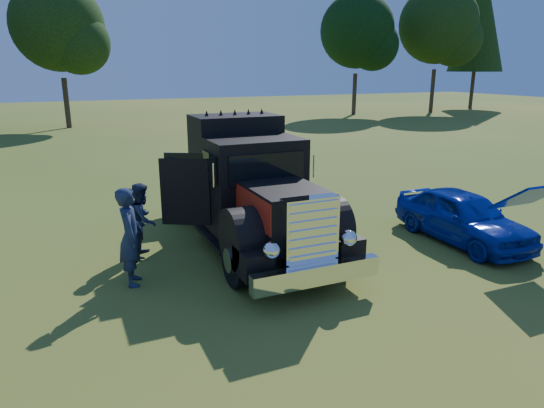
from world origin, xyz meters
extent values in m
plane|color=#2E5719|center=(0.00, 0.00, 0.00)|extent=(120.00, 120.00, 0.00)
cylinder|color=#2D2116|center=(35.00, 31.00, 2.43)|extent=(0.36, 0.36, 4.86)
cone|color=black|center=(35.00, 31.00, 8.78)|extent=(5.40, 5.40, 10.12)
cylinder|color=#2D2116|center=(20.00, 30.00, 1.80)|extent=(0.36, 0.36, 3.60)
sphere|color=black|center=(20.00, 30.00, 7.20)|extent=(6.40, 6.40, 6.40)
sphere|color=black|center=(21.20, 29.20, 6.00)|extent=(4.40, 4.40, 4.40)
cylinder|color=#2D2116|center=(-4.00, 29.50, 1.71)|extent=(0.36, 0.36, 3.42)
sphere|color=black|center=(-4.00, 29.50, 6.84)|extent=(6.08, 6.08, 6.08)
sphere|color=black|center=(-2.86, 28.74, 5.70)|extent=(4.18, 4.18, 4.18)
cylinder|color=#2D2116|center=(28.00, 29.00, 1.98)|extent=(0.36, 0.36, 3.96)
sphere|color=black|center=(28.00, 29.00, 7.92)|extent=(7.04, 7.04, 7.04)
sphere|color=black|center=(29.32, 28.12, 6.60)|extent=(4.84, 4.84, 4.84)
cylinder|color=black|center=(-1.83, 0.37, 0.55)|extent=(0.32, 1.10, 1.10)
cylinder|color=black|center=(0.27, 0.37, 0.55)|extent=(0.32, 1.10, 1.10)
cylinder|color=black|center=(-1.83, 5.17, 0.55)|extent=(0.32, 1.10, 1.10)
cylinder|color=black|center=(0.27, 5.17, 0.55)|extent=(0.32, 1.10, 1.10)
cylinder|color=black|center=(-1.50, 5.17, 0.55)|extent=(0.32, 1.10, 1.10)
cylinder|color=black|center=(-0.06, 5.17, 0.55)|extent=(0.32, 1.10, 1.10)
cube|color=black|center=(-0.78, 2.97, 0.62)|extent=(1.60, 6.40, 0.28)
cube|color=white|center=(-0.78, -0.88, 0.55)|extent=(2.50, 0.22, 0.36)
cube|color=white|center=(-0.78, -0.58, 1.25)|extent=(1.05, 0.30, 1.30)
cube|color=black|center=(-0.78, 0.47, 1.30)|extent=(1.35, 1.80, 1.10)
cube|color=#9F1E11|center=(-1.47, 0.47, 1.50)|extent=(0.02, 1.80, 0.60)
cube|color=#9F1E11|center=(-0.09, 0.47, 1.50)|extent=(0.02, 1.80, 0.60)
cylinder|color=black|center=(-1.73, 0.37, 0.95)|extent=(0.55, 1.24, 1.24)
cylinder|color=black|center=(0.17, 0.37, 0.95)|extent=(0.55, 1.24, 1.24)
sphere|color=white|center=(-1.56, -0.65, 1.05)|extent=(0.32, 0.32, 0.32)
sphere|color=white|center=(0.00, -0.65, 1.05)|extent=(0.32, 0.32, 0.32)
cube|color=black|center=(-0.78, 2.02, 1.55)|extent=(2.05, 1.30, 2.10)
cube|color=black|center=(-0.78, 1.35, 2.05)|extent=(1.70, 0.05, 0.65)
cube|color=black|center=(-0.78, 3.32, 1.75)|extent=(2.05, 1.30, 2.50)
cube|color=black|center=(-0.78, 4.97, 0.95)|extent=(2.00, 2.00, 0.35)
cube|color=black|center=(-2.30, 2.41, 1.45)|extent=(1.00, 0.57, 1.50)
cube|color=#923415|center=(-2.32, 2.45, 1.30)|extent=(0.76, 0.42, 0.75)
imported|color=#080BB6|center=(4.02, 0.55, 0.63)|extent=(1.54, 3.73, 1.26)
cube|color=#080BB6|center=(4.04, -1.15, 1.55)|extent=(1.31, 0.95, 0.67)
imported|color=#1E3247|center=(-3.66, 1.29, 0.97)|extent=(0.58, 0.78, 1.94)
imported|color=#1D2144|center=(-3.21, 2.75, 0.83)|extent=(0.90, 0.99, 1.66)
camera|label=1|loc=(-4.70, -7.84, 4.09)|focal=32.00mm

